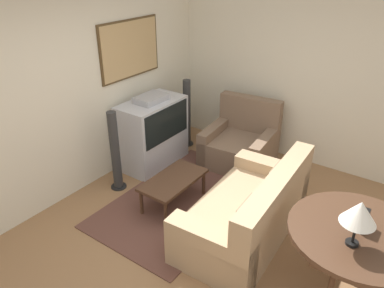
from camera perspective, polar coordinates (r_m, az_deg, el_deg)
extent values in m
plane|color=#8E6642|center=(4.31, 2.05, -16.03)|extent=(12.00, 12.00, 0.00)
cube|color=beige|center=(4.92, -18.96, 6.75)|extent=(12.00, 0.06, 2.70)
cube|color=#4C381E|center=(5.50, -9.43, 14.11)|extent=(1.13, 0.03, 0.80)
cube|color=tan|center=(5.48, -9.30, 14.09)|extent=(1.08, 0.01, 0.75)
cube|color=beige|center=(5.76, 17.18, 9.93)|extent=(0.06, 12.00, 2.70)
cube|color=brown|center=(5.04, -1.35, -8.50)|extent=(2.41, 1.47, 0.01)
cube|color=#B7B7BC|center=(5.80, -5.87, -0.85)|extent=(1.04, 0.57, 0.46)
cube|color=#B7B7BC|center=(5.58, -6.11, 3.78)|extent=(1.04, 0.57, 0.56)
cube|color=black|center=(5.41, -3.81, 3.09)|extent=(0.94, 0.01, 0.49)
cube|color=#9E9EA3|center=(5.46, -6.28, 6.92)|extent=(0.47, 0.31, 0.09)
cube|color=tan|center=(4.45, 7.80, -11.09)|extent=(1.85, 1.03, 0.42)
cube|color=tan|center=(4.09, 12.75, -7.71)|extent=(1.81, 0.31, 0.47)
cube|color=tan|center=(5.00, 11.73, -5.54)|extent=(0.29, 0.95, 0.58)
cube|color=tan|center=(3.87, 2.68, -16.34)|extent=(0.29, 0.95, 0.58)
cube|color=#7C664D|center=(4.48, 12.96, -5.35)|extent=(0.37, 0.14, 0.34)
cube|color=#7C664D|center=(3.85, 8.58, -10.95)|extent=(0.37, 0.14, 0.34)
cube|color=brown|center=(5.81, 7.13, -1.05)|extent=(1.04, 1.06, 0.43)
cube|color=brown|center=(5.93, 8.87, 4.63)|extent=(0.28, 0.99, 0.54)
cube|color=brown|center=(5.92, 3.56, 0.48)|extent=(0.96, 0.25, 0.57)
cube|color=brown|center=(5.66, 10.96, -1.39)|extent=(0.96, 0.25, 0.57)
cube|color=#472D1E|center=(4.78, -2.85, -5.48)|extent=(0.91, 0.49, 0.04)
cylinder|color=#472D1E|center=(4.53, -4.03, -10.59)|extent=(0.04, 0.04, 0.35)
cylinder|color=#472D1E|center=(5.06, 1.78, -6.02)|extent=(0.04, 0.04, 0.35)
cylinder|color=#472D1E|center=(4.74, -7.72, -8.84)|extent=(0.04, 0.04, 0.35)
cylinder|color=#472D1E|center=(5.25, -1.75, -4.66)|extent=(0.04, 0.04, 0.35)
cylinder|color=#472D1E|center=(3.68, 24.08, -12.33)|extent=(1.23, 1.23, 0.04)
cube|color=#472D1E|center=(3.72, 23.89, -13.08)|extent=(1.05, 0.49, 0.08)
cylinder|color=#472D1E|center=(4.26, 23.67, -12.90)|extent=(0.05, 0.05, 0.73)
cylinder|color=black|center=(3.50, 23.19, -13.68)|extent=(0.11, 0.11, 0.02)
cylinder|color=black|center=(3.39, 23.80, -11.15)|extent=(0.02, 0.02, 0.37)
cone|color=white|center=(3.32, 24.19, -9.49)|extent=(0.29, 0.29, 0.20)
cube|color=black|center=(3.69, 24.48, -10.36)|extent=(0.16, 0.09, 0.16)
cylinder|color=white|center=(3.67, 25.30, -10.21)|extent=(0.08, 0.01, 0.08)
cylinder|color=black|center=(5.39, -11.08, -6.35)|extent=(0.21, 0.21, 0.02)
cylinder|color=#2D2D2D|center=(5.11, -11.63, -1.11)|extent=(0.13, 0.13, 1.14)
cylinder|color=black|center=(6.44, -0.76, 0.10)|extent=(0.21, 0.21, 0.02)
cylinder|color=#2D2D2D|center=(6.20, -0.80, 4.71)|extent=(0.13, 0.13, 1.14)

